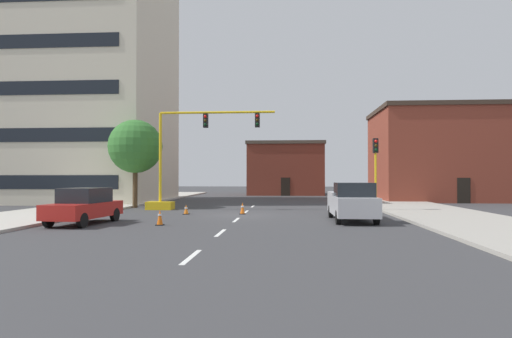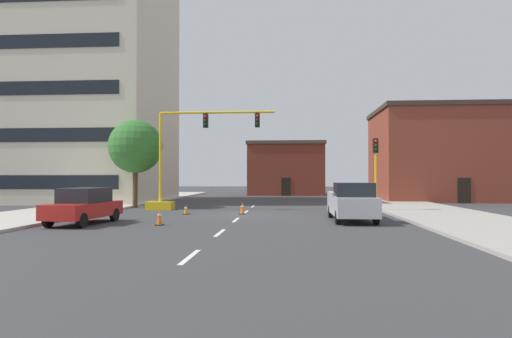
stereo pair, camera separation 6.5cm
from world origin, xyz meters
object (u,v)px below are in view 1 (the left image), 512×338
Objects in this scene: traffic_signal_gantry at (176,177)px; traffic_light_pole_right at (376,158)px; traffic_cone_roadside_c at (186,210)px; traffic_cone_roadside_b at (242,208)px; pickup_truck_silver at (352,202)px; sedan_red_near_left at (84,206)px; tree_left_near at (135,147)px; traffic_cone_roadside_a at (160,217)px.

traffic_light_pole_right is at bearing -3.94° from traffic_signal_gantry.
traffic_light_pole_right reaches higher than traffic_cone_roadside_c.
traffic_signal_gantry reaches higher than traffic_cone_roadside_b.
pickup_truck_silver is at bearing -20.02° from traffic_cone_roadside_c.
sedan_red_near_left reaches higher than traffic_cone_roadside_b.
tree_left_near reaches higher than traffic_cone_roadside_c.
sedan_red_near_left is at bearing -101.75° from traffic_signal_gantry.
pickup_truck_silver reaches higher than traffic_cone_roadside_c.
sedan_red_near_left is at bearing -150.37° from traffic_light_pole_right.
traffic_cone_roadside_b is at bearing 147.76° from pickup_truck_silver.
traffic_signal_gantry is 12.10× the size of traffic_cone_roadside_b.
tree_left_near reaches higher than traffic_light_pole_right.
traffic_light_pole_right is 6.53× the size of traffic_cone_roadside_b.
traffic_cone_roadside_b is (8.48, -5.06, -4.15)m from tree_left_near.
traffic_cone_roadside_c is (1.60, -3.84, -1.94)m from traffic_signal_gantry.
sedan_red_near_left is 6.97m from traffic_cone_roadside_c.
traffic_signal_gantry is at bearing 145.28° from traffic_cone_roadside_b.
traffic_light_pole_right is at bearing 37.78° from traffic_cone_roadside_a.
traffic_cone_roadside_a reaches higher than traffic_cone_roadside_c.
traffic_cone_roadside_a reaches higher than traffic_cone_roadside_b.
sedan_red_near_left is (-2.03, -9.76, -1.35)m from traffic_signal_gantry.
traffic_light_pole_right is at bearing -8.45° from tree_left_near.
traffic_light_pole_right is 1.03× the size of sedan_red_near_left.
traffic_cone_roadside_a is at bearing -65.69° from tree_left_near.
traffic_cone_roadside_b is (5.00, -3.46, -1.87)m from traffic_signal_gantry.
traffic_cone_roadside_b is at bearing 63.75° from traffic_cone_roadside_a.
pickup_truck_silver reaches higher than traffic_cone_roadside_b.
tree_left_near is 12.01m from sedan_red_near_left.
traffic_signal_gantry is 1.91× the size of sedan_red_near_left.
traffic_cone_roadside_a is (5.25, -11.61, -4.13)m from tree_left_near.
sedan_red_near_left reaches higher than traffic_cone_roadside_c.
sedan_red_near_left is 6.04× the size of traffic_cone_roadside_a.
traffic_signal_gantry is 10.06m from sedan_red_near_left.
traffic_signal_gantry is 1.65× the size of pickup_truck_silver.
tree_left_near is 8.44× the size of traffic_cone_roadside_a.
traffic_cone_roadside_a is 6.18m from traffic_cone_roadside_c.
pickup_truck_silver is 10.11m from traffic_cone_roadside_c.
tree_left_near is at bearing 149.19° from traffic_cone_roadside_b.
pickup_truck_silver is (11.07, -7.29, -1.26)m from traffic_signal_gantry.
traffic_cone_roadside_c is at bearing 159.98° from pickup_truck_silver.
pickup_truck_silver is 7.20m from traffic_cone_roadside_b.
traffic_cone_roadside_c is at bearing 91.59° from traffic_cone_roadside_a.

